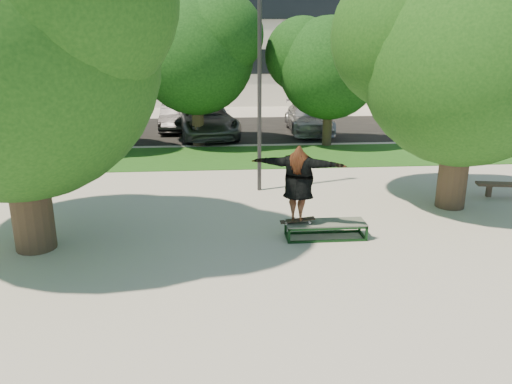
{
  "coord_description": "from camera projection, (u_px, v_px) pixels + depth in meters",
  "views": [
    {
      "loc": [
        -0.3,
        -9.35,
        4.29
      ],
      "look_at": [
        0.53,
        0.6,
        1.27
      ],
      "focal_mm": 35.0,
      "sensor_mm": 36.0,
      "label": 1
    }
  ],
  "objects": [
    {
      "name": "bg_tree_right",
      "position": [
        328.0,
        62.0,
        20.56
      ],
      "size": [
        5.04,
        4.31,
        5.43
      ],
      "color": "#38281E",
      "rests_on": "ground"
    },
    {
      "name": "ground",
      "position": [
        233.0,
        261.0,
        10.18
      ],
      "size": [
        120.0,
        120.0,
        0.0
      ],
      "primitive_type": "plane",
      "color": "#ADA99F",
      "rests_on": "ground"
    },
    {
      "name": "tree_left",
      "position": [
        5.0,
        34.0,
        9.61
      ],
      "size": [
        6.96,
        5.95,
        7.12
      ],
      "color": "#38281E",
      "rests_on": "ground"
    },
    {
      "name": "skater_rig",
      "position": [
        298.0,
        183.0,
        10.96
      ],
      "size": [
        2.16,
        1.29,
        1.78
      ],
      "rotation": [
        0.0,
        0.0,
        2.77
      ],
      "color": "white",
      "rests_on": "grind_box"
    },
    {
      "name": "car_silver_a",
      "position": [
        110.0,
        123.0,
        22.95
      ],
      "size": [
        1.63,
        4.02,
        1.37
      ],
      "primitive_type": "imported",
      "rotation": [
        0.0,
        0.0,
        0.0
      ],
      "color": "#A6A6AA",
      "rests_on": "asphalt_strip"
    },
    {
      "name": "grass_strip",
      "position": [
        249.0,
        157.0,
        19.32
      ],
      "size": [
        30.0,
        4.0,
        0.02
      ],
      "primitive_type": "cube",
      "color": "#194A15",
      "rests_on": "ground"
    },
    {
      "name": "bg_tree_mid",
      "position": [
        194.0,
        49.0,
        20.46
      ],
      "size": [
        5.76,
        4.92,
        6.24
      ],
      "color": "#38281E",
      "rests_on": "ground"
    },
    {
      "name": "bg_tree_left",
      "position": [
        49.0,
        57.0,
        19.14
      ],
      "size": [
        5.28,
        4.51,
        5.77
      ],
      "color": "#38281E",
      "rests_on": "ground"
    },
    {
      "name": "car_grey",
      "position": [
        207.0,
        120.0,
        23.33
      ],
      "size": [
        3.31,
        5.77,
        1.52
      ],
      "primitive_type": "imported",
      "rotation": [
        0.0,
        0.0,
        0.15
      ],
      "color": "#5A5B5F",
      "rests_on": "asphalt_strip"
    },
    {
      "name": "side_building",
      "position": [
        503.0,
        46.0,
        31.45
      ],
      "size": [
        15.0,
        10.0,
        8.0
      ],
      "primitive_type": "cube",
      "color": "#BEB5A8",
      "rests_on": "ground"
    },
    {
      "name": "lamppost",
      "position": [
        260.0,
        84.0,
        14.12
      ],
      "size": [
        0.25,
        0.15,
        6.11
      ],
      "color": "#2D2D30",
      "rests_on": "ground"
    },
    {
      "name": "tree_right",
      "position": [
        463.0,
        50.0,
        12.42
      ],
      "size": [
        6.24,
        5.33,
        6.51
      ],
      "color": "#38281E",
      "rests_on": "ground"
    },
    {
      "name": "grind_box",
      "position": [
        325.0,
        230.0,
        11.33
      ],
      "size": [
        1.8,
        0.6,
        0.38
      ],
      "color": "black",
      "rests_on": "ground"
    },
    {
      "name": "car_dark",
      "position": [
        176.0,
        117.0,
        24.92
      ],
      "size": [
        1.39,
        3.99,
        1.31
      ],
      "primitive_type": "imported",
      "rotation": [
        0.0,
        0.0,
        -0.0
      ],
      "color": "black",
      "rests_on": "asphalt_strip"
    },
    {
      "name": "car_silver_b",
      "position": [
        309.0,
        118.0,
        24.44
      ],
      "size": [
        2.1,
        4.92,
        1.41
      ],
      "primitive_type": "imported",
      "rotation": [
        0.0,
        0.0,
        -0.02
      ],
      "color": "#ACABB0",
      "rests_on": "asphalt_strip"
    },
    {
      "name": "asphalt_strip",
      "position": [
        220.0,
        129.0,
        25.45
      ],
      "size": [
        40.0,
        8.0,
        0.01
      ],
      "primitive_type": "cube",
      "color": "black",
      "rests_on": "ground"
    }
  ]
}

